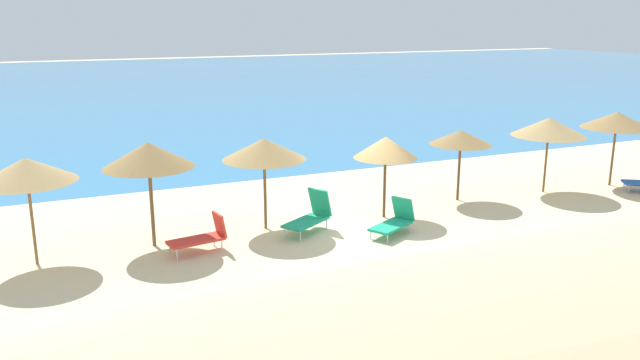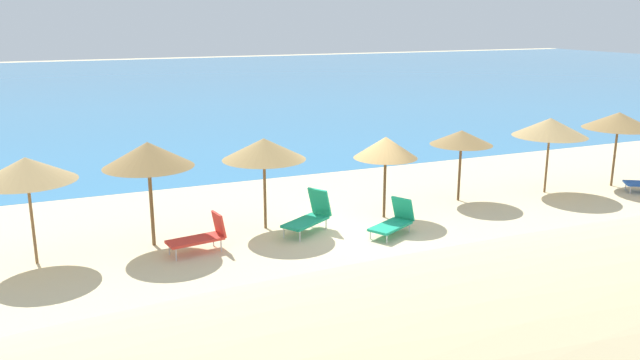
% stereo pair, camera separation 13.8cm
% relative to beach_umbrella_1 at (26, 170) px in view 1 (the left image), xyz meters
% --- Properties ---
extents(ground_plane, '(160.00, 160.00, 0.00)m').
position_rel_beach_umbrella_1_xyz_m(ground_plane, '(8.83, -0.45, -2.40)').
color(ground_plane, beige).
extents(sea_water, '(160.00, 71.43, 0.01)m').
position_rel_beach_umbrella_1_xyz_m(sea_water, '(8.83, 41.51, -2.40)').
color(sea_water, teal).
rests_on(sea_water, ground_plane).
extents(beach_umbrella_1, '(2.35, 2.35, 2.71)m').
position_rel_beach_umbrella_1_xyz_m(beach_umbrella_1, '(0.00, 0.00, 0.00)').
color(beach_umbrella_1, brown).
rests_on(beach_umbrella_1, ground_plane).
extents(beach_umbrella_2, '(2.37, 2.37, 2.83)m').
position_rel_beach_umbrella_1_xyz_m(beach_umbrella_2, '(2.90, 0.17, 0.08)').
color(beach_umbrella_2, brown).
rests_on(beach_umbrella_2, ground_plane).
extents(beach_umbrella_3, '(2.38, 2.38, 2.66)m').
position_rel_beach_umbrella_1_xyz_m(beach_umbrella_3, '(6.11, 0.33, -0.06)').
color(beach_umbrella_3, brown).
rests_on(beach_umbrella_3, ground_plane).
extents(beach_umbrella_4, '(1.92, 1.92, 2.50)m').
position_rel_beach_umbrella_1_xyz_m(beach_umbrella_4, '(9.78, -0.11, -0.23)').
color(beach_umbrella_4, brown).
rests_on(beach_umbrella_4, ground_plane).
extents(beach_umbrella_5, '(2.05, 2.05, 2.37)m').
position_rel_beach_umbrella_1_xyz_m(beach_umbrella_5, '(12.96, 0.55, -0.28)').
color(beach_umbrella_5, brown).
rests_on(beach_umbrella_5, ground_plane).
extents(beach_umbrella_6, '(2.52, 2.52, 2.62)m').
position_rel_beach_umbrella_1_xyz_m(beach_umbrella_6, '(16.33, 0.20, -0.10)').
color(beach_umbrella_6, brown).
rests_on(beach_umbrella_6, ground_plane).
extents(beach_umbrella_7, '(2.45, 2.45, 2.69)m').
position_rel_beach_umbrella_1_xyz_m(beach_umbrella_7, '(19.18, -0.06, -0.01)').
color(beach_umbrella_7, brown).
rests_on(beach_umbrella_7, ground_plane).
extents(lounge_chair_0, '(1.70, 1.40, 1.19)m').
position_rel_beach_umbrella_1_xyz_m(lounge_chair_0, '(7.18, -0.48, -1.92)').
color(lounge_chair_0, '#199972').
rests_on(lounge_chair_0, ground_plane).
extents(lounge_chair_2, '(1.61, 1.27, 0.98)m').
position_rel_beach_umbrella_1_xyz_m(lounge_chair_2, '(9.30, -1.57, -2.02)').
color(lounge_chair_2, '#199972').
rests_on(lounge_chair_2, ground_plane).
extents(lounge_chair_3, '(1.56, 0.83, 0.99)m').
position_rel_beach_umbrella_1_xyz_m(lounge_chair_3, '(3.98, -0.85, -1.96)').
color(lounge_chair_3, red).
rests_on(lounge_chair_3, ground_plane).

